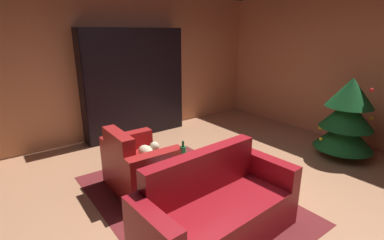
% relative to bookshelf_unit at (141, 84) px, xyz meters
% --- Properties ---
extents(ground_plane, '(8.08, 8.08, 0.00)m').
position_rel_bookshelf_unit_xyz_m(ground_plane, '(2.68, -0.42, -1.05)').
color(ground_plane, '#AE7855').
extents(wall_back, '(5.91, 0.06, 2.79)m').
position_rel_bookshelf_unit_xyz_m(wall_back, '(2.68, 2.97, 0.34)').
color(wall_back, '#CE8054').
rests_on(wall_back, ground).
extents(wall_left, '(0.06, 6.85, 2.79)m').
position_rel_bookshelf_unit_xyz_m(wall_left, '(-0.24, -0.42, 0.34)').
color(wall_left, '#CE8054').
rests_on(wall_left, ground).
extents(area_rug, '(2.86, 2.03, 0.01)m').
position_rel_bookshelf_unit_xyz_m(area_rug, '(2.58, -0.73, -1.05)').
color(area_rug, maroon).
rests_on(area_rug, ground).
extents(bookshelf_unit, '(0.34, 2.07, 2.13)m').
position_rel_bookshelf_unit_xyz_m(bookshelf_unit, '(0.00, 0.00, 0.00)').
color(bookshelf_unit, black).
rests_on(bookshelf_unit, ground).
extents(armchair_red, '(1.03, 0.75, 0.87)m').
position_rel_bookshelf_unit_xyz_m(armchair_red, '(2.00, -1.10, -0.74)').
color(armchair_red, maroon).
rests_on(armchair_red, ground).
extents(couch_red, '(0.81, 1.77, 0.90)m').
position_rel_bookshelf_unit_xyz_m(couch_red, '(3.36, -0.92, -0.74)').
color(couch_red, maroon).
rests_on(couch_red, ground).
extents(coffee_table, '(0.61, 0.61, 0.48)m').
position_rel_bookshelf_unit_xyz_m(coffee_table, '(2.67, -0.78, -0.63)').
color(coffee_table, black).
rests_on(coffee_table, ground).
extents(book_stack_on_table, '(0.22, 0.19, 0.09)m').
position_rel_bookshelf_unit_xyz_m(book_stack_on_table, '(2.67, -0.73, -0.53)').
color(book_stack_on_table, '#A2877A').
rests_on(book_stack_on_table, coffee_table).
extents(bottle_on_table, '(0.07, 0.07, 0.29)m').
position_rel_bookshelf_unit_xyz_m(bottle_on_table, '(2.50, -0.73, -0.46)').
color(bottle_on_table, '#1B572F').
rests_on(bottle_on_table, coffee_table).
extents(decorated_tree, '(0.94, 0.94, 1.36)m').
position_rel_bookshelf_unit_xyz_m(decorated_tree, '(3.11, 2.16, -0.35)').
color(decorated_tree, brown).
rests_on(decorated_tree, ground).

